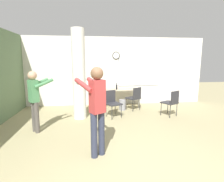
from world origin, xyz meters
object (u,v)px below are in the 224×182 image
bottle_on_table (117,87)px  chair_mid_room (171,101)px  folding_table (115,90)px  person_watching_back (35,97)px  chair_table_right (134,97)px  person_playing_front (97,105)px  chair_table_front (112,102)px

bottle_on_table → chair_mid_room: 2.12m
chair_mid_room → folding_table: bearing=139.2°
folding_table → person_watching_back: bearing=-136.6°
bottle_on_table → chair_table_right: 0.82m
bottle_on_table → person_playing_front: 3.61m
person_watching_back → person_playing_front: (1.51, -1.36, 0.08)m
folding_table → bottle_on_table: size_ratio=6.91×
folding_table → person_playing_front: 3.73m
folding_table → chair_mid_room: chair_mid_room is taller
bottle_on_table → person_watching_back: (-2.41, -2.13, 0.10)m
person_playing_front → chair_table_front: bearing=75.9°
person_watching_back → person_playing_front: 2.04m
bottle_on_table → chair_mid_room: bottle_on_table is taller
chair_table_front → chair_mid_room: bearing=-5.4°
bottle_on_table → person_playing_front: bearing=-104.4°
chair_mid_room → chair_table_front: bearing=174.6°
folding_table → chair_mid_room: size_ratio=2.16×
chair_mid_room → person_watching_back: size_ratio=0.55×
chair_table_right → person_playing_front: 3.44m
folding_table → chair_table_front: chair_table_front is taller
folding_table → chair_table_right: 0.87m
bottle_on_table → chair_mid_room: size_ratio=0.31×
bottle_on_table → person_watching_back: person_watching_back is taller
chair_table_right → person_playing_front: size_ratio=0.51×
chair_table_right → person_watching_back: person_watching_back is taller
chair_table_front → person_watching_back: 2.37m
chair_table_front → person_watching_back: person_watching_back is taller
bottle_on_table → chair_table_front: bottle_on_table is taller
chair_table_right → person_playing_front: (-1.51, -3.05, 0.50)m
chair_table_front → person_playing_front: size_ratio=0.51×
chair_table_front → chair_table_right: 1.14m
person_watching_back → chair_table_right: bearing=29.2°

